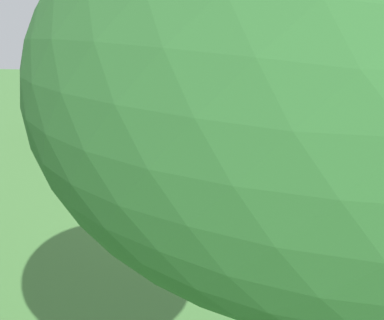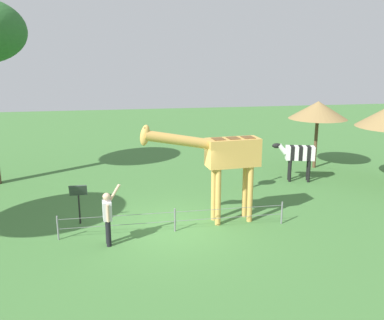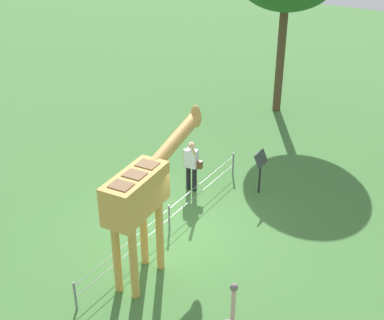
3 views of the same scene
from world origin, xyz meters
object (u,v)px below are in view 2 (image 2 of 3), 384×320
object	(u,v)px
zebra	(298,155)
info_sign	(78,196)
giraffe	(223,156)
ostrich	(246,162)
shade_hut_near	(318,110)
visitor	(108,215)

from	to	relation	value
zebra	info_sign	xyz separation A→B (m)	(8.92, 3.22, -0.21)
giraffe	info_sign	xyz separation A→B (m)	(4.60, -0.65, -1.26)
ostrich	shade_hut_near	world-z (taller)	shade_hut_near
giraffe	zebra	bearing A→B (deg)	-138.20
giraffe	zebra	size ratio (longest dim) A/B	2.14
giraffe	shade_hut_near	bearing A→B (deg)	-136.28
shade_hut_near	zebra	bearing A→B (deg)	47.97
ostrich	info_sign	world-z (taller)	ostrich
ostrich	zebra	bearing A→B (deg)	-163.48
info_sign	visitor	bearing A→B (deg)	118.39
shade_hut_near	info_sign	xyz separation A→B (m)	(10.67, 5.16, -1.85)
visitor	zebra	xyz separation A→B (m)	(-7.97, -4.98, 0.26)
info_sign	shade_hut_near	bearing A→B (deg)	-154.20
visitor	ostrich	bearing A→B (deg)	-142.06
giraffe	visitor	xyz separation A→B (m)	(3.65, 1.11, -1.31)
visitor	info_sign	distance (m)	2.00
zebra	giraffe	bearing A→B (deg)	41.80
giraffe	visitor	world-z (taller)	giraffe
zebra	info_sign	size ratio (longest dim) A/B	1.38
visitor	zebra	distance (m)	9.40
ostrich	shade_hut_near	xyz separation A→B (m)	(-4.32, -2.70, 1.62)
shade_hut_near	info_sign	distance (m)	12.00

